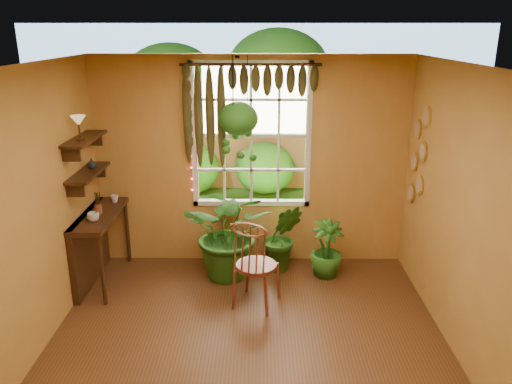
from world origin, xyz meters
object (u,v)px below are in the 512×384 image
counter_ledge (93,240)px  windsor_chair (255,277)px  potted_plant_left (231,233)px  hanging_basket (238,121)px  potted_plant_mid (282,237)px

counter_ledge → windsor_chair: bearing=-15.5°
counter_ledge → potted_plant_left: bearing=5.2°
counter_ledge → potted_plant_left: (1.67, 0.15, 0.04)m
counter_ledge → hanging_basket: hanging_basket is taller
potted_plant_mid → hanging_basket: 1.58m
windsor_chair → hanging_basket: bearing=124.3°
counter_ledge → windsor_chair: windsor_chair is taller
counter_ledge → hanging_basket: bearing=13.0°
counter_ledge → potted_plant_mid: (2.31, 0.33, -0.10)m
windsor_chair → potted_plant_left: windsor_chair is taller
windsor_chair → potted_plant_left: 0.80m
counter_ledge → potted_plant_left: potted_plant_left is taller
counter_ledge → potted_plant_left: size_ratio=1.01×
windsor_chair → potted_plant_left: size_ratio=1.03×
counter_ledge → hanging_basket: size_ratio=0.94×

